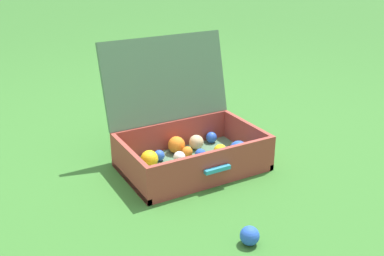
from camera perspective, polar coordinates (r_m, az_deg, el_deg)
ground_plane at (r=1.93m, az=-1.66°, el=-4.78°), size 16.00×16.00×0.00m
open_suitcase at (r=1.91m, az=-0.84°, el=-1.25°), size 0.57×0.49×0.51m
stray_ball_on_grass at (r=1.46m, az=7.28°, el=-13.32°), size 0.06×0.06×0.06m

